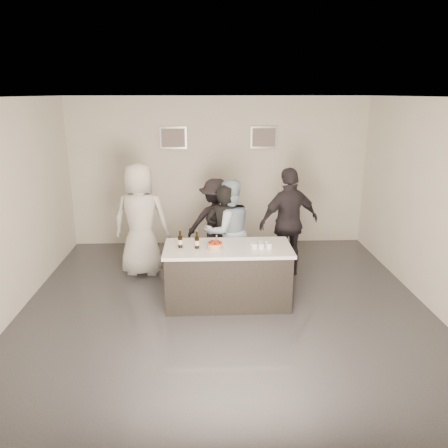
# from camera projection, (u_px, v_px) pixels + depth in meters

# --- Properties ---
(floor) EXTENTS (6.00, 6.00, 0.00)m
(floor) POSITION_uv_depth(u_px,v_px,m) (225.00, 308.00, 6.45)
(floor) COLOR #3D3D42
(floor) RESTS_ON ground
(ceiling) EXTENTS (6.00, 6.00, 0.00)m
(ceiling) POSITION_uv_depth(u_px,v_px,m) (226.00, 97.00, 5.58)
(ceiling) COLOR white
(wall_back) EXTENTS (6.00, 0.04, 3.00)m
(wall_back) POSITION_uv_depth(u_px,v_px,m) (219.00, 172.00, 8.88)
(wall_back) COLOR silver
(wall_back) RESTS_ON ground
(wall_front) EXTENTS (6.00, 0.04, 3.00)m
(wall_front) POSITION_uv_depth(u_px,v_px,m) (245.00, 317.00, 3.14)
(wall_front) COLOR silver
(wall_front) RESTS_ON ground
(wall_left) EXTENTS (0.04, 6.00, 3.00)m
(wall_left) POSITION_uv_depth(u_px,v_px,m) (4.00, 213.00, 5.89)
(wall_left) COLOR silver
(wall_left) RESTS_ON ground
(wall_right) EXTENTS (0.04, 6.00, 3.00)m
(wall_right) POSITION_uv_depth(u_px,v_px,m) (438.00, 208.00, 6.14)
(wall_right) COLOR silver
(wall_right) RESTS_ON ground
(picture_left) EXTENTS (0.54, 0.04, 0.44)m
(picture_left) POSITION_uv_depth(u_px,v_px,m) (173.00, 138.00, 8.62)
(picture_left) COLOR #B2B2B7
(picture_left) RESTS_ON wall_back
(picture_right) EXTENTS (0.54, 0.04, 0.44)m
(picture_right) POSITION_uv_depth(u_px,v_px,m) (264.00, 137.00, 8.69)
(picture_right) COLOR #B2B2B7
(picture_right) RESTS_ON wall_back
(bar_counter) EXTENTS (1.86, 0.86, 0.90)m
(bar_counter) POSITION_uv_depth(u_px,v_px,m) (228.00, 275.00, 6.49)
(bar_counter) COLOR white
(bar_counter) RESTS_ON ground
(cake) EXTENTS (0.22, 0.22, 0.08)m
(cake) POSITION_uv_depth(u_px,v_px,m) (215.00, 246.00, 6.27)
(cake) COLOR #E85718
(cake) RESTS_ON bar_counter
(beer_bottle_a) EXTENTS (0.07, 0.07, 0.26)m
(beer_bottle_a) POSITION_uv_depth(u_px,v_px,m) (180.00, 239.00, 6.29)
(beer_bottle_a) COLOR black
(beer_bottle_a) RESTS_ON bar_counter
(beer_bottle_b) EXTENTS (0.07, 0.07, 0.26)m
(beer_bottle_b) POSITION_uv_depth(u_px,v_px,m) (197.00, 240.00, 6.26)
(beer_bottle_b) COLOR black
(beer_bottle_b) RESTS_ON bar_counter
(tumbler_cluster) EXTENTS (0.30, 0.19, 0.08)m
(tumbler_cluster) POSITION_uv_depth(u_px,v_px,m) (261.00, 245.00, 6.33)
(tumbler_cluster) COLOR gold
(tumbler_cluster) RESTS_ON bar_counter
(candles) EXTENTS (0.24, 0.08, 0.01)m
(candles) POSITION_uv_depth(u_px,v_px,m) (210.00, 254.00, 6.05)
(candles) COLOR pink
(candles) RESTS_ON bar_counter
(person_main_black) EXTENTS (0.64, 0.45, 1.66)m
(person_main_black) POSITION_uv_depth(u_px,v_px,m) (224.00, 234.00, 7.13)
(person_main_black) COLOR black
(person_main_black) RESTS_ON ground
(person_main_blue) EXTENTS (1.01, 0.89, 1.73)m
(person_main_blue) POSITION_uv_depth(u_px,v_px,m) (228.00, 231.00, 7.19)
(person_main_blue) COLOR #A8C1DB
(person_main_blue) RESTS_ON ground
(person_guest_left) EXTENTS (1.02, 0.72, 1.95)m
(person_guest_left) POSITION_uv_depth(u_px,v_px,m) (141.00, 220.00, 7.44)
(person_guest_left) COLOR silver
(person_guest_left) RESTS_ON ground
(person_guest_right) EXTENTS (1.19, 0.80, 1.88)m
(person_guest_right) POSITION_uv_depth(u_px,v_px,m) (289.00, 222.00, 7.42)
(person_guest_right) COLOR #28242A
(person_guest_right) RESTS_ON ground
(person_guest_back) EXTENTS (1.09, 0.68, 1.61)m
(person_guest_back) POSITION_uv_depth(u_px,v_px,m) (216.00, 223.00, 7.87)
(person_guest_back) COLOR black
(person_guest_back) RESTS_ON ground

